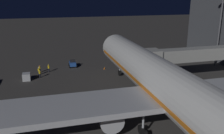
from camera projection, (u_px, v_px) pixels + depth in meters
ground_plane at (145, 103)px, 40.63m from camera, size 320.00×320.00×0.00m
airliner_at_gate at (172, 90)px, 31.29m from camera, size 50.03×59.67×19.02m
jet_bridge at (182, 55)px, 48.51m from camera, size 19.62×3.40×7.17m
apron_floodlight_mast at (220, 25)px, 58.67m from camera, size 2.90×0.50×17.73m
pushback_tug at (73, 64)px, 60.34m from camera, size 1.86×2.53×1.95m
baggage_container_mid_row at (27, 77)px, 50.94m from camera, size 1.56×1.76×1.51m
ground_crew_near_nose_gear at (49, 68)px, 56.27m from camera, size 0.40×0.40×1.82m
ground_crew_by_belt_loader at (40, 69)px, 55.90m from camera, size 0.40×0.40×1.69m
ground_crew_under_port_wing at (40, 73)px, 52.49m from camera, size 0.40×0.40×1.72m
ground_crew_by_tug at (39, 71)px, 54.22m from camera, size 0.40×0.40×1.78m
traffic_cone_nose_port at (122, 67)px, 59.70m from camera, size 0.36×0.36×0.55m
traffic_cone_nose_starboard at (104, 68)px, 58.59m from camera, size 0.36×0.36×0.55m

